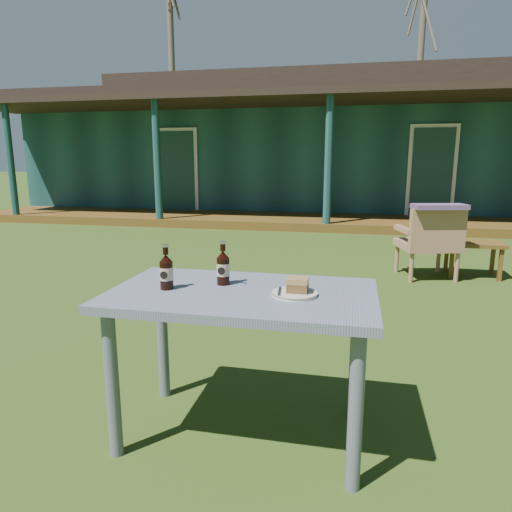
% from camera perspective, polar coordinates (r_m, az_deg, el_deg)
% --- Properties ---
extents(ground, '(80.00, 80.00, 0.00)m').
position_cam_1_polar(ground, '(3.79, 4.17, -8.16)').
color(ground, '#334916').
extents(pavilion, '(15.80, 8.30, 3.45)m').
position_cam_1_polar(pavilion, '(12.93, 10.27, 13.15)').
color(pavilion, '#194343').
rests_on(pavilion, ground).
extents(tree_left, '(0.28, 0.28, 10.50)m').
position_cam_1_polar(tree_left, '(23.01, -10.43, 21.67)').
color(tree_left, brown).
rests_on(tree_left, ground).
extents(tree_mid, '(0.28, 0.28, 9.50)m').
position_cam_1_polar(tree_mid, '(22.44, 19.68, 20.16)').
color(tree_mid, brown).
rests_on(tree_mid, ground).
extents(cafe_table, '(1.20, 0.70, 0.72)m').
position_cam_1_polar(cafe_table, '(2.10, -1.73, -7.05)').
color(cafe_table, slate).
rests_on(cafe_table, ground).
extents(plate, '(0.20, 0.20, 0.01)m').
position_cam_1_polar(plate, '(2.01, 4.83, -4.68)').
color(plate, silver).
rests_on(plate, cafe_table).
extents(cake_slice, '(0.09, 0.09, 0.06)m').
position_cam_1_polar(cake_slice, '(2.01, 5.23, -3.59)').
color(cake_slice, brown).
rests_on(cake_slice, plate).
extents(fork, '(0.03, 0.14, 0.00)m').
position_cam_1_polar(fork, '(2.01, 2.96, -4.44)').
color(fork, silver).
rests_on(fork, plate).
extents(cola_bottle_near, '(0.06, 0.06, 0.21)m').
position_cam_1_polar(cola_bottle_near, '(2.16, -4.14, -1.44)').
color(cola_bottle_near, black).
rests_on(cola_bottle_near, cafe_table).
extents(cola_bottle_far, '(0.06, 0.06, 0.21)m').
position_cam_1_polar(cola_bottle_far, '(2.12, -11.15, -1.91)').
color(cola_bottle_far, black).
rests_on(cola_bottle_far, cafe_table).
extents(bottle_cap, '(0.03, 0.03, 0.01)m').
position_cam_1_polar(bottle_cap, '(2.18, -1.50, -3.45)').
color(bottle_cap, silver).
rests_on(bottle_cap, cafe_table).
extents(armchair_left, '(0.71, 0.68, 0.80)m').
position_cam_1_polar(armchair_left, '(5.35, 20.97, 1.99)').
color(armchair_left, '#9F6E4F').
rests_on(armchair_left, ground).
extents(floral_throw, '(0.59, 0.36, 0.05)m').
position_cam_1_polar(floral_throw, '(5.16, 21.96, 5.75)').
color(floral_throw, '#64456E').
rests_on(floral_throw, armchair_left).
extents(side_table, '(0.60, 0.40, 0.40)m').
position_cam_1_polar(side_table, '(5.67, 25.57, 1.03)').
color(side_table, brown).
rests_on(side_table, ground).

